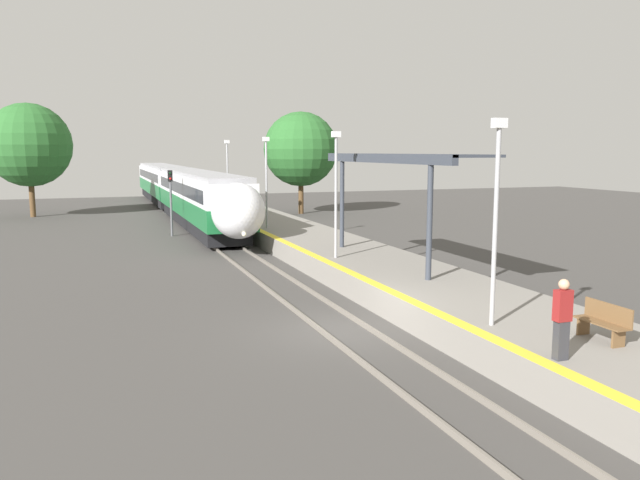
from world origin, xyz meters
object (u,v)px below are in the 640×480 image
object	(u,v)px
person_waiting	(562,318)
railway_signal	(171,196)
lamppost_mid	(336,186)
lamppost_farthest	(227,171)
lamppost_near	(496,209)
platform_bench	(604,321)
train	(178,188)
lamppost_far	(266,176)

from	to	relation	value
person_waiting	railway_signal	world-z (taller)	railway_signal
lamppost_mid	lamppost_farthest	size ratio (longest dim) A/B	1.00
railway_signal	lamppost_mid	distance (m)	16.69
lamppost_near	lamppost_farthest	xyz separation A→B (m)	(0.00, 32.63, 0.00)
person_waiting	lamppost_near	world-z (taller)	lamppost_near
platform_bench	lamppost_mid	size ratio (longest dim) A/B	0.28
person_waiting	lamppost_mid	world-z (taller)	lamppost_mid
train	platform_bench	size ratio (longest dim) A/B	33.82
platform_bench	person_waiting	bearing A→B (deg)	-158.30
lamppost_mid	person_waiting	bearing A→B (deg)	-90.98
train	railway_signal	world-z (taller)	railway_signal
railway_signal	lamppost_mid	bearing A→B (deg)	-73.11
train	person_waiting	size ratio (longest dim) A/B	27.70
platform_bench	lamppost_near	xyz separation A→B (m)	(-1.67, 2.01, 2.53)
train	lamppost_farthest	xyz separation A→B (m)	(2.59, -7.83, 1.64)
train	lamppost_far	xyz separation A→B (m)	(2.59, -18.71, 1.64)
railway_signal	lamppost_far	xyz separation A→B (m)	(4.83, -5.04, 1.35)
train	platform_bench	distance (m)	42.70
railway_signal	lamppost_near	distance (m)	27.26
person_waiting	lamppost_far	distance (m)	24.61
person_waiting	lamppost_near	distance (m)	3.47
lamppost_near	lamppost_mid	distance (m)	10.88
train	lamppost_near	distance (m)	40.58
person_waiting	lamppost_far	size ratio (longest dim) A/B	0.34
train	lamppost_mid	distance (m)	29.74
lamppost_far	lamppost_mid	bearing A→B (deg)	-90.00
lamppost_farthest	lamppost_mid	bearing A→B (deg)	-90.00
railway_signal	lamppost_farthest	world-z (taller)	lamppost_farthest
train	person_waiting	world-z (taller)	train
train	lamppost_far	distance (m)	18.96
train	lamppost_mid	bearing A→B (deg)	-85.00
person_waiting	railway_signal	size ratio (longest dim) A/B	0.42
person_waiting	lamppost_farthest	distance (m)	35.46
person_waiting	lamppost_farthest	world-z (taller)	lamppost_farthest
railway_signal	lamppost_farthest	size ratio (longest dim) A/B	0.79
platform_bench	railway_signal	bearing A→B (deg)	102.72
platform_bench	lamppost_mid	xyz separation A→B (m)	(-1.67, 12.89, 2.53)
lamppost_near	train	bearing A→B (deg)	93.66
person_waiting	lamppost_far	xyz separation A→B (m)	(0.23, 24.52, 2.08)
platform_bench	person_waiting	distance (m)	2.10
train	lamppost_far	size ratio (longest dim) A/B	9.32
railway_signal	lamppost_far	size ratio (longest dim) A/B	0.79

